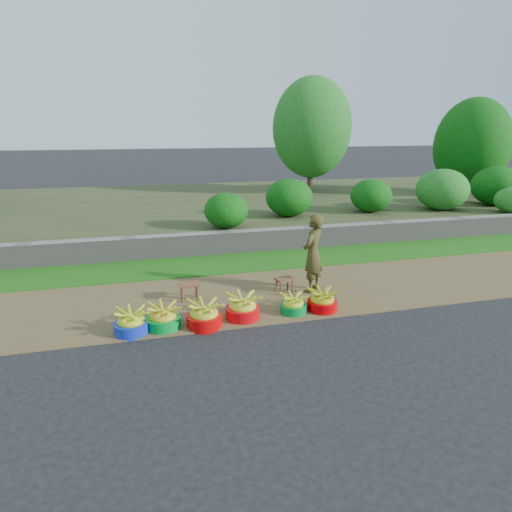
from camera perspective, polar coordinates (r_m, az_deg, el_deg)
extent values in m
plane|color=black|center=(6.80, 2.04, -9.21)|extent=(120.00, 120.00, 0.00)
cube|color=brown|center=(7.90, -0.53, -5.29)|extent=(80.00, 2.50, 0.02)
cube|color=#1E6212|center=(9.73, -3.35, -0.94)|extent=(80.00, 1.50, 0.04)
cube|color=slate|center=(10.46, -4.28, 1.76)|extent=(80.00, 0.35, 0.55)
cube|color=#394122|center=(15.21, -7.60, 6.30)|extent=(80.00, 10.00, 0.50)
cylinder|color=#3D2F1E|center=(17.24, 7.25, 10.99)|extent=(0.22, 0.22, 1.56)
ellipsoid|color=#217221|center=(17.16, 7.46, 16.58)|extent=(3.00, 3.00, 3.75)
cylinder|color=#3D2F1E|center=(18.51, 26.30, 8.96)|extent=(0.17, 0.17, 1.01)
ellipsoid|color=#0E520E|center=(18.42, 26.84, 13.05)|extent=(2.75, 2.75, 3.44)
ellipsoid|color=#0E520E|center=(10.97, -3.99, 6.08)|extent=(1.12, 1.12, 0.90)
ellipsoid|color=#0E520E|center=(12.45, 4.45, 7.78)|extent=(1.35, 1.35, 1.08)
ellipsoid|color=#217221|center=(14.60, 23.59, 8.13)|extent=(1.58, 1.58, 1.26)
ellipsoid|color=#0E520E|center=(13.51, 15.10, 7.77)|extent=(1.24, 1.24, 0.99)
ellipsoid|color=#217221|center=(15.06, 30.92, 6.42)|extent=(0.96, 0.96, 0.77)
ellipsoid|color=#0E520E|center=(16.30, 29.41, 8.16)|extent=(1.59, 1.59, 1.27)
cylinder|color=#132CB9|center=(6.77, -16.24, -9.17)|extent=(0.52, 0.52, 0.19)
ellipsoid|color=#B0C41A|center=(6.71, -16.34, -8.05)|extent=(0.46, 0.46, 0.30)
cylinder|color=#008E2A|center=(6.81, -12.21, -8.68)|extent=(0.53, 0.53, 0.19)
ellipsoid|color=gold|center=(6.75, -12.29, -7.55)|extent=(0.46, 0.46, 0.30)
cylinder|color=#C50506|center=(6.76, -6.89, -8.55)|extent=(0.55, 0.55, 0.20)
ellipsoid|color=gold|center=(6.69, -6.94, -7.35)|extent=(0.49, 0.49, 0.32)
cylinder|color=red|center=(6.98, -1.79, -7.58)|extent=(0.56, 0.56, 0.20)
ellipsoid|color=gold|center=(6.91, -1.80, -6.41)|extent=(0.49, 0.49, 0.32)
cylinder|color=#05782F|center=(7.20, 4.99, -7.01)|extent=(0.45, 0.45, 0.16)
ellipsoid|color=#B9CA20|center=(7.15, 5.02, -6.10)|extent=(0.39, 0.39, 0.25)
cylinder|color=#D00005|center=(7.35, 8.79, -6.55)|extent=(0.51, 0.51, 0.18)
ellipsoid|color=#A8A216|center=(7.30, 8.84, -5.52)|extent=(0.44, 0.44, 0.29)
cube|color=brown|center=(7.69, -8.92, -3.75)|extent=(0.35, 0.27, 0.04)
cylinder|color=brown|center=(7.65, -9.79, -5.14)|extent=(0.04, 0.04, 0.27)
cylinder|color=brown|center=(7.67, -7.80, -4.98)|extent=(0.04, 0.04, 0.27)
cylinder|color=brown|center=(7.82, -9.92, -4.65)|extent=(0.04, 0.04, 0.27)
cylinder|color=brown|center=(7.85, -7.98, -4.49)|extent=(0.04, 0.04, 0.27)
cube|color=brown|center=(7.94, 3.83, -3.10)|extent=(0.37, 0.31, 0.04)
cylinder|color=brown|center=(7.86, 3.37, -4.40)|extent=(0.03, 0.03, 0.24)
cylinder|color=brown|center=(7.98, 4.88, -4.09)|extent=(0.03, 0.03, 0.24)
cylinder|color=brown|center=(7.99, 2.74, -4.01)|extent=(0.03, 0.03, 0.24)
cylinder|color=brown|center=(8.11, 4.24, -3.72)|extent=(0.03, 0.03, 0.24)
imported|color=black|center=(7.94, 7.59, 0.34)|extent=(0.63, 0.62, 1.46)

